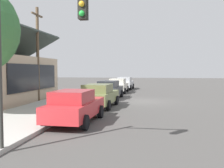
{
  "coord_description": "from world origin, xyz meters",
  "views": [
    {
      "loc": [
        -20.5,
        -0.95,
        2.55
      ],
      "look_at": [
        0.25,
        2.41,
        1.36
      ],
      "focal_mm": 40.72,
      "sensor_mm": 36.0,
      "label": 1
    }
  ],
  "objects_px": {
    "traffic_light_main": "(32,37)",
    "car_olive": "(99,95)",
    "utility_pole_wooden": "(38,52)",
    "car_silver": "(125,83)",
    "fire_hydrant_red": "(103,89)",
    "car_charcoal": "(109,89)",
    "car_ivory": "(118,85)",
    "car_cherry": "(75,106)"
  },
  "relations": [
    {
      "from": "traffic_light_main",
      "to": "car_olive",
      "type": "bearing_deg",
      "value": 0.69
    },
    {
      "from": "car_olive",
      "to": "utility_pole_wooden",
      "type": "relative_size",
      "value": 0.6
    },
    {
      "from": "car_silver",
      "to": "fire_hydrant_red",
      "type": "height_order",
      "value": "car_silver"
    },
    {
      "from": "car_charcoal",
      "to": "car_ivory",
      "type": "xyz_separation_m",
      "value": [
        5.74,
        -0.01,
        0.0
      ]
    },
    {
      "from": "fire_hydrant_red",
      "to": "car_silver",
      "type": "bearing_deg",
      "value": -12.63
    },
    {
      "from": "car_silver",
      "to": "traffic_light_main",
      "type": "xyz_separation_m",
      "value": [
        -25.85,
        -0.11,
        2.68
      ]
    },
    {
      "from": "car_olive",
      "to": "fire_hydrant_red",
      "type": "distance_m",
      "value": 9.32
    },
    {
      "from": "car_cherry",
      "to": "car_olive",
      "type": "bearing_deg",
      "value": 0.82
    },
    {
      "from": "car_charcoal",
      "to": "utility_pole_wooden",
      "type": "relative_size",
      "value": 0.59
    },
    {
      "from": "car_charcoal",
      "to": "utility_pole_wooden",
      "type": "xyz_separation_m",
      "value": [
        -2.68,
        5.36,
        3.12
      ]
    },
    {
      "from": "traffic_light_main",
      "to": "car_cherry",
      "type": "bearing_deg",
      "value": 2.09
    },
    {
      "from": "car_olive",
      "to": "traffic_light_main",
      "type": "distance_m",
      "value": 10.13
    },
    {
      "from": "car_ivory",
      "to": "fire_hydrant_red",
      "type": "xyz_separation_m",
      "value": [
        -1.7,
        1.36,
        -0.32
      ]
    },
    {
      "from": "car_ivory",
      "to": "car_silver",
      "type": "bearing_deg",
      "value": -1.49
    },
    {
      "from": "car_cherry",
      "to": "traffic_light_main",
      "type": "distance_m",
      "value": 5.32
    },
    {
      "from": "fire_hydrant_red",
      "to": "car_ivory",
      "type": "bearing_deg",
      "value": -38.71
    },
    {
      "from": "car_cherry",
      "to": "car_charcoal",
      "type": "distance_m",
      "value": 10.33
    },
    {
      "from": "car_olive",
      "to": "fire_hydrant_red",
      "type": "xyz_separation_m",
      "value": [
        9.19,
        1.54,
        -0.32
      ]
    },
    {
      "from": "fire_hydrant_red",
      "to": "car_charcoal",
      "type": "bearing_deg",
      "value": -161.43
    },
    {
      "from": "car_charcoal",
      "to": "car_silver",
      "type": "height_order",
      "value": "same"
    },
    {
      "from": "car_silver",
      "to": "utility_pole_wooden",
      "type": "distance_m",
      "value": 15.02
    },
    {
      "from": "car_charcoal",
      "to": "utility_pole_wooden",
      "type": "distance_m",
      "value": 6.75
    },
    {
      "from": "car_cherry",
      "to": "car_silver",
      "type": "bearing_deg",
      "value": 1.23
    },
    {
      "from": "car_olive",
      "to": "utility_pole_wooden",
      "type": "height_order",
      "value": "utility_pole_wooden"
    },
    {
      "from": "car_cherry",
      "to": "utility_pole_wooden",
      "type": "distance_m",
      "value": 9.91
    },
    {
      "from": "car_olive",
      "to": "car_charcoal",
      "type": "xyz_separation_m",
      "value": [
        5.15,
        0.18,
        -0.0
      ]
    },
    {
      "from": "car_charcoal",
      "to": "car_cherry",
      "type": "bearing_deg",
      "value": -176.55
    },
    {
      "from": "car_olive",
      "to": "utility_pole_wooden",
      "type": "distance_m",
      "value": 6.82
    },
    {
      "from": "car_cherry",
      "to": "car_olive",
      "type": "xyz_separation_m",
      "value": [
        5.17,
        -0.05,
        0.0
      ]
    },
    {
      "from": "car_ivory",
      "to": "utility_pole_wooden",
      "type": "relative_size",
      "value": 0.62
    },
    {
      "from": "traffic_light_main",
      "to": "car_charcoal",
      "type": "bearing_deg",
      "value": 1.16
    },
    {
      "from": "car_cherry",
      "to": "fire_hydrant_red",
      "type": "distance_m",
      "value": 14.44
    },
    {
      "from": "car_ivory",
      "to": "traffic_light_main",
      "type": "relative_size",
      "value": 0.89
    },
    {
      "from": "car_cherry",
      "to": "car_charcoal",
      "type": "xyz_separation_m",
      "value": [
        10.32,
        0.13,
        -0.0
      ]
    },
    {
      "from": "utility_pole_wooden",
      "to": "car_silver",
      "type": "bearing_deg",
      "value": -22.17
    },
    {
      "from": "car_cherry",
      "to": "car_ivory",
      "type": "distance_m",
      "value": 16.07
    },
    {
      "from": "car_silver",
      "to": "utility_pole_wooden",
      "type": "relative_size",
      "value": 0.61
    },
    {
      "from": "car_silver",
      "to": "traffic_light_main",
      "type": "distance_m",
      "value": 25.99
    },
    {
      "from": "car_ivory",
      "to": "fire_hydrant_red",
      "type": "height_order",
      "value": "car_ivory"
    },
    {
      "from": "car_charcoal",
      "to": "traffic_light_main",
      "type": "relative_size",
      "value": 0.85
    },
    {
      "from": "car_ivory",
      "to": "car_silver",
      "type": "distance_m",
      "value": 5.19
    },
    {
      "from": "car_ivory",
      "to": "traffic_light_main",
      "type": "xyz_separation_m",
      "value": [
        -20.66,
        -0.29,
        2.68
      ]
    }
  ]
}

